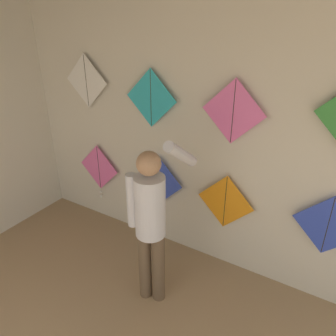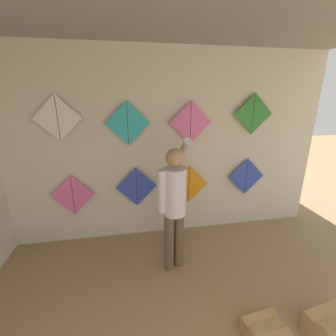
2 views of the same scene
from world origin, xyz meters
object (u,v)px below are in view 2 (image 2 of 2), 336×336
kite_1 (137,187)px  kite_4 (57,118)px  cardboard_box_spare (266,334)px  kite_2 (189,184)px  kite_0 (73,197)px  cardboard_box (335,332)px  kite_3 (246,176)px  shopkeeper (174,200)px  kite_7 (253,114)px  kite_5 (128,123)px  kite_6 (191,123)px

kite_1 → kite_4: size_ratio=1.00×
cardboard_box_spare → kite_4: kite_4 is taller
cardboard_box_spare → kite_2: size_ratio=0.60×
kite_0 → kite_2: (1.73, 0.00, 0.07)m
cardboard_box → kite_3: bearing=85.9°
shopkeeper → kite_1: bearing=103.6°
shopkeeper → kite_0: shopkeeper is taller
kite_7 → shopkeeper: bearing=-150.4°
kite_0 → kite_5: (0.84, 0.00, 1.03)m
kite_7 → kite_5: bearing=180.0°
kite_2 → kite_1: bearing=180.0°
kite_3 → kite_4: bearing=180.0°
cardboard_box_spare → kite_1: (-1.04, 1.88, 0.74)m
kite_2 → kite_5: (-0.90, 0.00, 0.96)m
kite_6 → kite_2: bearing=0.0°
kite_1 → kite_6: size_ratio=1.00×
kite_6 → kite_7: kite_7 is taller
kite_0 → kite_4: 1.12m
kite_1 → kite_3: bearing=0.0°
cardboard_box → kite_2: bearing=112.5°
kite_5 → kite_7: kite_7 is taller
shopkeeper → kite_0: 1.56m
kite_1 → kite_7: 2.07m
cardboard_box_spare → kite_7: bearing=68.3°
shopkeeper → kite_5: (-0.50, 0.77, 0.83)m
cardboard_box → cardboard_box_spare: cardboard_box is taller
kite_0 → kite_5: size_ratio=1.23×
cardboard_box → kite_5: size_ratio=0.74×
shopkeeper → kite_0: bearing=135.1°
shopkeeper → cardboard_box: shopkeeper is taller
kite_5 → kite_6: size_ratio=1.00×
kite_1 → kite_3: 1.78m
kite_0 → kite_2: bearing=0.0°
kite_6 → cardboard_box: bearing=-67.5°
kite_4 → cardboard_box: bearing=-37.3°
cardboard_box → cardboard_box_spare: (-0.60, 0.11, -0.03)m
shopkeeper → kite_2: size_ratio=2.76×
kite_7 → kite_4: bearing=180.0°
cardboard_box → kite_6: (-0.82, 1.99, 1.65)m
kite_1 → kite_4: 1.42m
shopkeeper → kite_7: 1.83m
shopkeeper → kite_2: shopkeeper is taller
kite_5 → kite_7: bearing=0.0°
cardboard_box_spare → cardboard_box: bearing=-10.3°
cardboard_box → kite_7: 2.66m
cardboard_box_spare → kite_5: size_ratio=0.60×
kite_3 → kite_4: kite_4 is taller
kite_4 → kite_0: bearing=-0.6°
kite_4 → kite_5: kite_4 is taller
cardboard_box_spare → kite_1: kite_1 is taller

